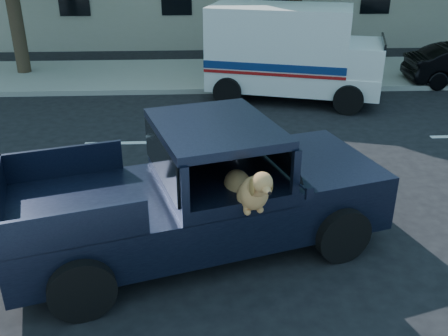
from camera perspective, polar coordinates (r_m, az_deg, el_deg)
name	(u,v)px	position (r m, az deg, el deg)	size (l,w,h in m)	color
ground	(92,221)	(8.56, -14.83, -5.85)	(120.00, 120.00, 0.00)	black
far_sidewalk	(144,75)	(17.02, -9.13, 10.41)	(60.00, 4.00, 0.15)	gray
lane_stripes	(208,141)	(11.42, -1.80, 3.06)	(21.60, 0.14, 0.01)	silver
pickup_truck	(194,208)	(7.34, -3.48, -4.61)	(5.71, 3.54, 1.91)	black
mail_truck	(290,59)	(14.44, 7.57, 12.20)	(5.11, 3.47, 2.57)	silver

